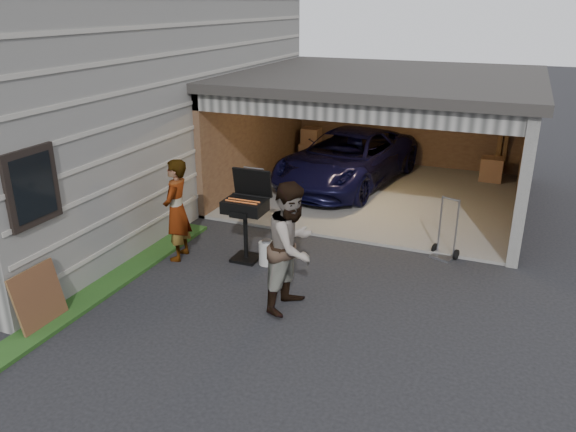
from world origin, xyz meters
name	(u,v)px	position (x,y,z in m)	size (l,w,h in m)	color
ground	(223,320)	(0.00, 0.00, 0.00)	(80.00, 80.00, 0.00)	black
house	(71,79)	(-6.00, 4.00, 2.75)	(7.00, 11.00, 5.50)	#474744
groundcover_strip	(55,320)	(-2.25, -1.00, 0.03)	(0.50, 8.00, 0.06)	#193814
garage	(386,117)	(0.76, 6.79, 1.87)	(6.80, 6.30, 2.90)	#605E59
minivan	(347,161)	(-0.18, 6.90, 0.67)	(2.23, 4.83, 1.34)	black
woman	(177,210)	(-1.77, 1.61, 0.93)	(0.68, 0.45, 1.86)	silver
man	(292,247)	(0.80, 0.77, 1.00)	(0.98, 0.76, 2.01)	#4E331E
bbq_grill	(246,209)	(-0.60, 2.04, 0.97)	(0.74, 0.65, 1.64)	black
propane_tank	(267,253)	(-0.18, 1.97, 0.21)	(0.28, 0.28, 0.42)	beige
plywood_panel	(39,298)	(-2.34, -1.13, 0.45)	(0.04, 0.81, 0.91)	#532E1C
hand_truck	(445,246)	(2.73, 3.47, 0.22)	(0.51, 0.46, 1.15)	gray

